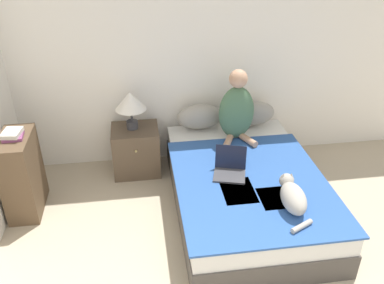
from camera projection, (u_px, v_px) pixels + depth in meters
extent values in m
cube|color=white|center=(211.00, 52.00, 4.44)|extent=(5.33, 0.05, 2.55)
cube|color=#4C4742|center=(244.00, 197.00, 4.08)|extent=(1.36, 2.10, 0.25)
cube|color=silver|center=(245.00, 179.00, 3.97)|extent=(1.34, 2.06, 0.18)
cube|color=#2D569E|center=(252.00, 183.00, 3.74)|extent=(1.40, 1.68, 0.02)
cube|color=#B2BC70|center=(276.00, 196.00, 3.56)|extent=(0.30, 0.23, 0.01)
cube|color=#B2BC70|center=(239.00, 197.00, 3.55)|extent=(0.23, 0.21, 0.01)
cube|color=#B2BC70|center=(277.00, 198.00, 3.53)|extent=(0.31, 0.32, 0.01)
cube|color=#B2BC70|center=(238.00, 191.00, 3.62)|extent=(0.29, 0.39, 0.01)
ellipsoid|color=gray|center=(200.00, 117.00, 4.58)|extent=(0.52, 0.22, 0.29)
ellipsoid|color=gray|center=(252.00, 113.00, 4.66)|extent=(0.52, 0.22, 0.29)
ellipsoid|color=#476B4C|center=(236.00, 113.00, 4.32)|extent=(0.38, 0.21, 0.59)
sphere|color=tan|center=(238.00, 79.00, 4.13)|extent=(0.19, 0.19, 0.19)
cylinder|color=tan|center=(228.00, 141.00, 4.33)|extent=(0.18, 0.27, 0.07)
cylinder|color=tan|center=(247.00, 140.00, 4.35)|extent=(0.18, 0.27, 0.07)
ellipsoid|color=#A8A399|center=(293.00, 198.00, 3.36)|extent=(0.22, 0.39, 0.20)
sphere|color=#A8A399|center=(287.00, 181.00, 3.53)|extent=(0.13, 0.13, 0.13)
cone|color=#A8A399|center=(283.00, 176.00, 3.51)|extent=(0.06, 0.06, 0.06)
cone|color=#A8A399|center=(291.00, 176.00, 3.51)|extent=(0.06, 0.06, 0.06)
cylinder|color=#A8A399|center=(302.00, 226.00, 3.18)|extent=(0.21, 0.13, 0.04)
cube|color=#424247|center=(229.00, 176.00, 3.81)|extent=(0.35, 0.30, 0.02)
cube|color=black|center=(231.00, 157.00, 3.87)|extent=(0.30, 0.14, 0.23)
cube|color=brown|center=(136.00, 150.00, 4.58)|extent=(0.52, 0.43, 0.55)
sphere|color=tan|center=(136.00, 151.00, 4.33)|extent=(0.03, 0.03, 0.03)
cylinder|color=#38383D|center=(132.00, 125.00, 4.43)|extent=(0.12, 0.12, 0.09)
cylinder|color=#38383D|center=(131.00, 115.00, 4.37)|extent=(0.02, 0.02, 0.14)
cone|color=white|center=(130.00, 101.00, 4.29)|extent=(0.33, 0.33, 0.19)
cube|color=brown|center=(22.00, 174.00, 3.92)|extent=(0.29, 0.56, 0.82)
cube|color=#844270|center=(13.00, 136.00, 3.71)|extent=(0.19, 0.20, 0.03)
cube|color=beige|center=(12.00, 133.00, 3.69)|extent=(0.18, 0.21, 0.04)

